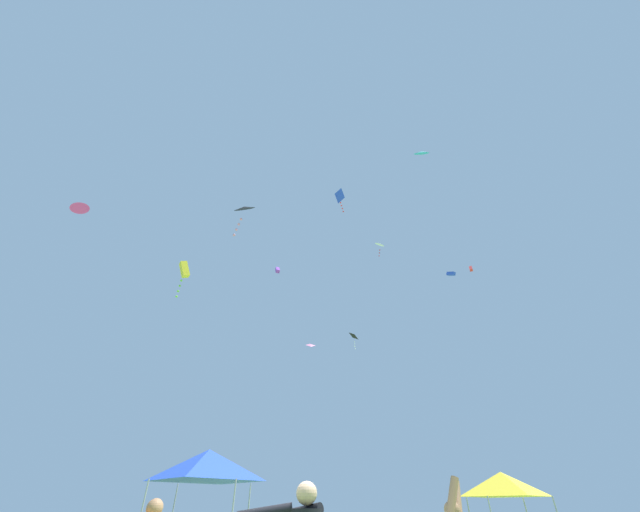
{
  "coord_description": "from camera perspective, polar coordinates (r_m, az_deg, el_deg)",
  "views": [
    {
      "loc": [
        0.6,
        -5.97,
        1.59
      ],
      "look_at": [
        0.41,
        14.48,
        15.95
      ],
      "focal_mm": 20.21,
      "sensor_mm": 36.0,
      "label": 1
    }
  ],
  "objects": [
    {
      "name": "canopy_tent_yellow",
      "position": [
        18.4,
        27.02,
        -29.5
      ],
      "size": [
        2.61,
        2.61,
        2.79
      ],
      "color": "#9E9EA3",
      "rests_on": "ground"
    },
    {
      "name": "canopy_tent_blue",
      "position": [
        15.91,
        -17.45,
        -29.03
      ],
      "size": [
        3.19,
        3.19,
        3.41
      ],
      "color": "#9E9EA3",
      "rests_on": "ground"
    },
    {
      "name": "kite_blue_diamond",
      "position": [
        33.08,
        3.1,
        9.26
      ],
      "size": [
        0.93,
        0.85,
        2.32
      ],
      "color": "blue"
    },
    {
      "name": "kite_black_delta",
      "position": [
        22.71,
        -11.94,
        7.32
      ],
      "size": [
        1.5,
        1.36,
        2.6
      ],
      "color": "black"
    },
    {
      "name": "kite_white_delta",
      "position": [
        32.39,
        9.43,
        1.82
      ],
      "size": [
        1.17,
        1.15,
        1.72
      ],
      "color": "white"
    },
    {
      "name": "kite_cyan_delta",
      "position": [
        31.77,
        15.79,
        15.5
      ],
      "size": [
        1.28,
        1.09,
        0.9
      ],
      "color": "#2DB7CC"
    },
    {
      "name": "kite_pink_diamond",
      "position": [
        28.8,
        -1.51,
        -13.86
      ],
      "size": [
        0.69,
        0.83,
        0.51
      ],
      "color": "pink"
    },
    {
      "name": "kite_magenta_delta",
      "position": [
        29.87,
        -33.78,
        6.4
      ],
      "size": [
        1.34,
        1.36,
        0.54
      ],
      "color": "#D6389E"
    },
    {
      "name": "kite_blue_box",
      "position": [
        29.99,
        20.03,
        -2.65
      ],
      "size": [
        0.61,
        0.75,
        0.54
      ],
      "color": "blue"
    },
    {
      "name": "kite_red_box",
      "position": [
        33.6,
        22.79,
        -1.87
      ],
      "size": [
        0.43,
        0.55,
        0.61
      ],
      "color": "red"
    },
    {
      "name": "kite_yellow_box",
      "position": [
        28.19,
        -20.72,
        -2.15
      ],
      "size": [
        0.99,
        0.88,
        2.78
      ],
      "color": "yellow"
    },
    {
      "name": "kite_black_diamond",
      "position": [
        31.29,
        5.43,
        -12.59
      ],
      "size": [
        0.71,
        0.61,
        1.5
      ],
      "color": "black"
    },
    {
      "name": "kite_purple_box",
      "position": [
        40.92,
        -6.74,
        -2.23
      ],
      "size": [
        0.68,
        0.99,
        1.01
      ],
      "color": "purple"
    }
  ]
}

